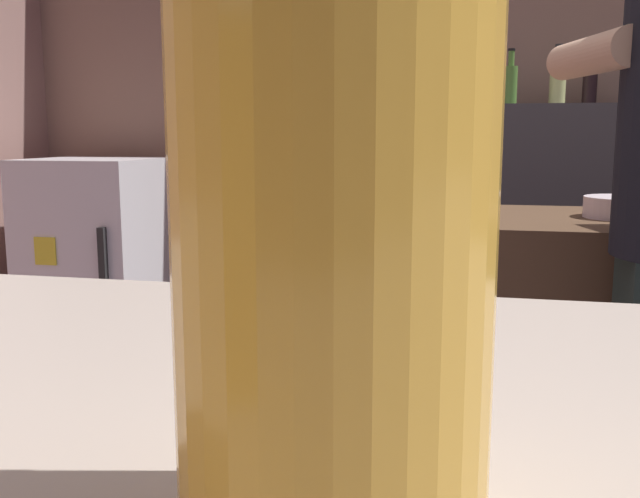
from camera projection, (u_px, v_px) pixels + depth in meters
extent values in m
cube|color=#977360|center=(562.00, 82.00, 3.16)|extent=(5.20, 0.10, 2.70)
cube|color=#3F3C40|center=(574.00, 254.00, 3.00)|extent=(0.96, 0.36, 1.24)
cube|color=white|center=(98.00, 268.00, 3.29)|extent=(0.55, 0.55, 1.01)
cube|color=#262626|center=(103.00, 270.00, 2.97)|extent=(0.03, 0.03, 0.36)
cube|color=yellow|center=(45.00, 251.00, 3.02)|extent=(0.10, 0.01, 0.12)
cylinder|color=#DBAB88|center=(594.00, 55.00, 1.48)|extent=(0.16, 0.33, 0.08)
cylinder|color=silver|center=(623.00, 207.00, 1.84)|extent=(0.20, 0.20, 0.06)
cylinder|color=gold|center=(333.00, 254.00, 0.15)|extent=(0.07, 0.07, 0.14)
cylinder|color=black|center=(590.00, 87.00, 2.96)|extent=(0.06, 0.06, 0.15)
cylinder|color=black|center=(591.00, 60.00, 2.94)|extent=(0.03, 0.03, 0.06)
cylinder|color=red|center=(592.00, 52.00, 2.94)|extent=(0.03, 0.03, 0.01)
cylinder|color=#3A5095|center=(483.00, 87.00, 3.03)|extent=(0.07, 0.07, 0.16)
cylinder|color=#3A5095|center=(484.00, 59.00, 3.01)|extent=(0.03, 0.03, 0.06)
cylinder|color=silver|center=(485.00, 50.00, 3.00)|extent=(0.04, 0.04, 0.01)
cylinder|color=#538536|center=(510.00, 86.00, 2.91)|extent=(0.06, 0.06, 0.16)
cylinder|color=#538536|center=(511.00, 59.00, 2.90)|extent=(0.03, 0.03, 0.06)
cylinder|color=black|center=(512.00, 50.00, 2.89)|extent=(0.03, 0.03, 0.01)
cylinder|color=#CFD581|center=(558.00, 84.00, 2.92)|extent=(0.07, 0.07, 0.17)
cylinder|color=#CFD581|center=(559.00, 55.00, 2.91)|extent=(0.03, 0.03, 0.07)
cylinder|color=#333333|center=(560.00, 46.00, 2.90)|extent=(0.03, 0.03, 0.01)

